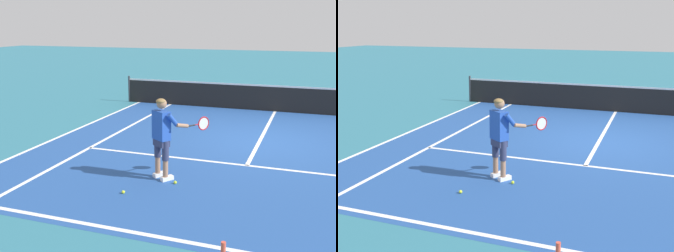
{
  "view_description": "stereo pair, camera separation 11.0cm",
  "coord_description": "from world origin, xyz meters",
  "views": [
    {
      "loc": [
        1.34,
        -11.28,
        3.17
      ],
      "look_at": [
        -1.55,
        -3.24,
        1.05
      ],
      "focal_mm": 44.22,
      "sensor_mm": 36.0,
      "label": 1
    },
    {
      "loc": [
        1.44,
        -11.24,
        3.17
      ],
      "look_at": [
        -1.55,
        -3.24,
        1.05
      ],
      "focal_mm": 44.22,
      "sensor_mm": 36.0,
      "label": 2
    }
  ],
  "objects": [
    {
      "name": "tennis_player",
      "position": [
        -1.53,
        -3.62,
        0.99
      ],
      "size": [
        1.09,
        0.86,
        1.71
      ],
      "color": "white",
      "rests_on": "ground"
    },
    {
      "name": "line_doubles_left",
      "position": [
        -5.49,
        -0.87,
        0.0
      ],
      "size": [
        0.1,
        10.14,
        0.01
      ],
      "primitive_type": "cube",
      "color": "white",
      "rests_on": "ground"
    },
    {
      "name": "line_service",
      "position": [
        0.0,
        -2.2,
        0.0
      ],
      "size": [
        8.23,
        0.1,
        0.01
      ],
      "primitive_type": "cube",
      "color": "white",
      "rests_on": "ground"
    },
    {
      "name": "line_centre_service",
      "position": [
        0.0,
        1.0,
        0.0
      ],
      "size": [
        0.1,
        6.4,
        0.01
      ],
      "primitive_type": "cube",
      "color": "white",
      "rests_on": "ground"
    },
    {
      "name": "water_bottle",
      "position": [
        0.32,
        -6.21,
        0.13
      ],
      "size": [
        0.07,
        0.07,
        0.26
      ],
      "primitive_type": "cylinder",
      "color": "#E04C38",
      "rests_on": "ground"
    },
    {
      "name": "tennis_ball_near_feet",
      "position": [
        -1.97,
        -4.62,
        0.03
      ],
      "size": [
        0.07,
        0.07,
        0.07
      ],
      "primitive_type": "sphere",
      "color": "#CCE02D",
      "rests_on": "ground"
    },
    {
      "name": "tennis_net",
      "position": [
        0.0,
        4.2,
        0.5
      ],
      "size": [
        11.96,
        0.08,
        1.07
      ],
      "color": "#333338",
      "rests_on": "ground"
    },
    {
      "name": "line_singles_left",
      "position": [
        -4.12,
        -0.87,
        0.0
      ],
      "size": [
        0.1,
        10.14,
        0.01
      ],
      "primitive_type": "cube",
      "color": "white",
      "rests_on": "ground"
    },
    {
      "name": "line_baseline",
      "position": [
        0.0,
        -5.95,
        0.0
      ],
      "size": [
        10.98,
        0.1,
        0.01
      ],
      "primitive_type": "cube",
      "color": "white",
      "rests_on": "ground"
    },
    {
      "name": "tennis_ball_by_baseline",
      "position": [
        -1.19,
        -3.82,
        0.03
      ],
      "size": [
        0.07,
        0.07,
        0.07
      ],
      "primitive_type": "sphere",
      "color": "#CCE02D",
      "rests_on": "ground"
    },
    {
      "name": "court_inner_surface",
      "position": [
        0.0,
        -0.87,
        0.0
      ],
      "size": [
        10.98,
        10.54,
        0.0
      ],
      "primitive_type": "cube",
      "color": "#234C93",
      "rests_on": "ground"
    },
    {
      "name": "ground_plane",
      "position": [
        0.0,
        0.0,
        0.0
      ],
      "size": [
        80.0,
        80.0,
        0.0
      ],
      "primitive_type": "plane",
      "color": "teal"
    }
  ]
}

